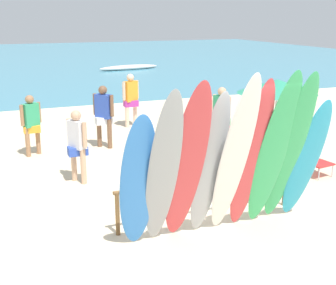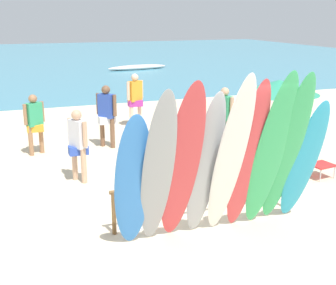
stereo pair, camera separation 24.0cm
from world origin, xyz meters
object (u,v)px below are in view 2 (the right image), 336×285
at_px(distant_boat, 137,67).
at_px(surfboard_rack, 205,187).
at_px(surfboard_grey_3, 205,167).
at_px(surfboard_green_6, 270,153).
at_px(surfboard_red_5, 247,158).
at_px(surfboard_blue_0, 133,183).
at_px(surfboard_teal_8, 304,162).
at_px(beachgoer_by_water, 224,114).
at_px(surfboard_red_2, 182,166).
at_px(surfboard_white_4, 230,158).
at_px(beach_chair_striped, 233,141).
at_px(beachgoer_photographing, 135,96).
at_px(beachgoer_near_rack, 34,120).
at_px(surfboard_grey_1, 158,172).
at_px(beach_umbrella, 279,87).
at_px(surfboard_green_7, 287,152).
at_px(beach_chair_blue, 316,157).
at_px(beachgoer_strolling, 78,141).
at_px(beach_chair_red, 291,141).
at_px(beachgoer_midbeach, 107,112).

bearing_deg(distant_boat, surfboard_rack, -103.56).
relative_size(surfboard_grey_3, distant_boat, 0.62).
xyz_separation_m(surfboard_grey_3, surfboard_green_6, (1.04, -0.14, 0.14)).
bearing_deg(distant_boat, surfboard_red_5, -102.24).
xyz_separation_m(surfboard_blue_0, surfboard_teal_8, (2.90, -0.05, 0.01)).
xyz_separation_m(surfboard_rack, beachgoer_by_water, (2.29, 3.79, 0.34)).
xyz_separation_m(surfboard_red_2, surfboard_teal_8, (2.19, 0.08, -0.22)).
xyz_separation_m(surfboard_green_6, beachgoer_by_water, (1.57, 4.60, -0.42)).
height_order(surfboard_white_4, beach_chair_striped, surfboard_white_4).
height_order(surfboard_green_6, distant_boat, surfboard_green_6).
height_order(surfboard_red_5, surfboard_teal_8, surfboard_red_5).
xyz_separation_m(beachgoer_photographing, beachgoer_near_rack, (-3.21, -2.01, -0.08)).
bearing_deg(surfboard_grey_1, beachgoer_photographing, 78.59).
height_order(surfboard_teal_8, beach_umbrella, surfboard_teal_8).
distance_m(surfboard_grey_1, surfboard_white_4, 1.15).
distance_m(surfboard_blue_0, beachgoer_near_rack, 5.71).
distance_m(surfboard_green_6, surfboard_green_7, 0.32).
relative_size(surfboard_white_4, beach_umbrella, 1.37).
xyz_separation_m(surfboard_grey_1, surfboard_green_6, (1.84, -0.01, 0.08)).
xyz_separation_m(surfboard_rack, surfboard_grey_1, (-1.12, -0.80, 0.68)).
distance_m(surfboard_rack, surfboard_green_7, 1.50).
height_order(surfboard_green_6, beach_chair_striped, surfboard_green_6).
height_order(surfboard_red_2, beachgoer_near_rack, surfboard_red_2).
bearing_deg(beach_umbrella, surfboard_white_4, -134.73).
distance_m(surfboard_red_5, beach_umbrella, 3.25).
relative_size(surfboard_rack, surfboard_green_6, 1.16).
height_order(surfboard_blue_0, beachgoer_photographing, surfboard_blue_0).
xyz_separation_m(surfboard_grey_1, beach_umbrella, (3.59, 2.45, 0.66)).
xyz_separation_m(surfboard_rack, surfboard_teal_8, (1.44, -0.71, 0.51)).
relative_size(surfboard_grey_3, beach_chair_striped, 3.22).
height_order(beachgoer_near_rack, beach_chair_striped, beachgoer_near_rack).
distance_m(surfboard_green_6, beach_chair_blue, 3.35).
distance_m(beachgoer_strolling, beach_chair_red, 5.19).
distance_m(beachgoer_near_rack, beach_umbrella, 5.99).
distance_m(surfboard_teal_8, beach_chair_blue, 2.71).
distance_m(beachgoer_by_water, beach_chair_red, 1.84).
bearing_deg(surfboard_teal_8, beach_chair_red, 57.80).
height_order(surfboard_blue_0, beach_chair_striped, surfboard_blue_0).
distance_m(beachgoer_photographing, beachgoer_strolling, 5.02).
bearing_deg(surfboard_white_4, surfboard_green_7, 0.50).
bearing_deg(beach_chair_red, beachgoer_near_rack, 153.14).
distance_m(surfboard_red_5, beachgoer_by_water, 4.94).
height_order(surfboard_grey_3, beachgoer_strolling, surfboard_grey_3).
distance_m(beachgoer_photographing, beach_chair_red, 5.27).
bearing_deg(beachgoer_strolling, distant_boat, 132.03).
height_order(surfboard_grey_3, beachgoer_photographing, surfboard_grey_3).
distance_m(beachgoer_midbeach, beachgoer_by_water, 3.09).
height_order(beachgoer_near_rack, distant_boat, beachgoer_near_rack).
bearing_deg(beach_chair_striped, beach_chair_blue, -62.56).
relative_size(surfboard_green_7, beach_chair_red, 3.59).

